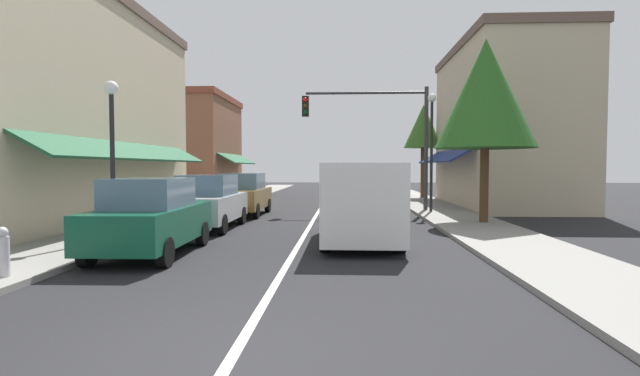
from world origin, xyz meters
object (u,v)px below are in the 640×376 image
(parked_car_third_left, at_px, (244,194))
(tree_right_near, at_px, (486,94))
(traffic_signal_mast_arm, at_px, (382,126))
(street_lamp_right_mid, at_px, (432,134))
(street_lamp_left_near, at_px, (112,133))
(fire_hydrant, at_px, (2,252))
(van_in_lane, at_px, (361,200))
(tree_right_far, at_px, (423,127))
(parked_car_second_left, at_px, (209,202))
(parked_car_nearest_left, at_px, (151,217))

(parked_car_third_left, height_order, tree_right_near, tree_right_near)
(traffic_signal_mast_arm, relative_size, street_lamp_right_mid, 1.09)
(street_lamp_left_near, height_order, fire_hydrant, street_lamp_left_near)
(street_lamp_left_near, distance_m, fire_hydrant, 4.84)
(parked_car_third_left, xyz_separation_m, van_in_lane, (4.67, -6.91, 0.27))
(traffic_signal_mast_arm, xyz_separation_m, tree_right_far, (3.26, 8.78, 0.67))
(parked_car_second_left, height_order, van_in_lane, van_in_lane)
(tree_right_near, bearing_deg, parked_car_nearest_left, -146.64)
(van_in_lane, height_order, tree_right_near, tree_right_near)
(traffic_signal_mast_arm, bearing_deg, parked_car_third_left, -164.27)
(parked_car_third_left, height_order, van_in_lane, van_in_lane)
(van_in_lane, distance_m, traffic_signal_mast_arm, 9.06)
(tree_right_near, bearing_deg, parked_car_second_left, -171.30)
(parked_car_second_left, xyz_separation_m, traffic_signal_mast_arm, (6.07, 6.10, 2.97))
(parked_car_third_left, xyz_separation_m, tree_right_near, (9.05, -3.03, 3.64))
(parked_car_second_left, distance_m, tree_right_far, 17.95)
(van_in_lane, xyz_separation_m, street_lamp_right_mid, (3.25, 7.70, 2.28))
(parked_car_third_left, xyz_separation_m, street_lamp_left_near, (-1.80, -7.62, 2.03))
(parked_car_third_left, bearing_deg, tree_right_near, -18.14)
(van_in_lane, bearing_deg, tree_right_far, 75.83)
(parked_car_second_left, height_order, street_lamp_left_near, street_lamp_left_near)
(parked_car_third_left, distance_m, tree_right_far, 14.34)
(parked_car_nearest_left, xyz_separation_m, tree_right_near, (9.23, 6.08, 3.64))
(street_lamp_right_mid, relative_size, fire_hydrant, 5.90)
(traffic_signal_mast_arm, bearing_deg, parked_car_second_left, -134.86)
(traffic_signal_mast_arm, height_order, fire_hydrant, traffic_signal_mast_arm)
(parked_car_nearest_left, distance_m, van_in_lane, 5.34)
(fire_hydrant, bearing_deg, parked_car_third_left, 81.90)
(street_lamp_right_mid, bearing_deg, tree_right_near, -73.60)
(street_lamp_right_mid, bearing_deg, parked_car_third_left, -174.31)
(street_lamp_left_near, bearing_deg, parked_car_nearest_left, -42.74)
(van_in_lane, xyz_separation_m, fire_hydrant, (-6.36, -4.93, -0.60))
(van_in_lane, distance_m, street_lamp_right_mid, 8.66)
(parked_car_nearest_left, height_order, parked_car_third_left, same)
(tree_right_near, bearing_deg, street_lamp_right_mid, 106.40)
(parked_car_second_left, height_order, fire_hydrant, parked_car_second_left)
(parked_car_second_left, relative_size, parked_car_third_left, 1.00)
(parked_car_nearest_left, bearing_deg, tree_right_near, 32.00)
(parked_car_third_left, distance_m, street_lamp_right_mid, 8.36)
(parked_car_second_left, height_order, traffic_signal_mast_arm, traffic_signal_mast_arm)
(parked_car_second_left, relative_size, street_lamp_right_mid, 0.80)
(parked_car_second_left, height_order, tree_right_near, tree_right_near)
(street_lamp_right_mid, distance_m, tree_right_near, 4.13)
(parked_car_third_left, xyz_separation_m, traffic_signal_mast_arm, (5.88, 1.65, 2.97))
(street_lamp_left_near, distance_m, tree_right_far, 21.17)
(parked_car_third_left, relative_size, tree_right_far, 0.70)
(parked_car_second_left, bearing_deg, traffic_signal_mast_arm, 45.10)
(parked_car_nearest_left, bearing_deg, tree_right_far, 63.14)
(parked_car_second_left, distance_m, parked_car_third_left, 4.45)
(van_in_lane, xyz_separation_m, traffic_signal_mast_arm, (1.21, 8.57, 2.70))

